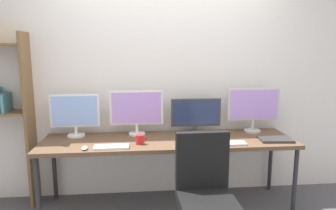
% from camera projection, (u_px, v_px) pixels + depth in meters
% --- Properties ---
extents(wall_back, '(4.97, 0.10, 2.60)m').
position_uv_depth(wall_back, '(165.00, 81.00, 3.49)').
color(wall_back, silver).
rests_on(wall_back, ground_plane).
extents(desk, '(2.57, 0.68, 0.74)m').
position_uv_depth(desk, '(168.00, 144.00, 3.18)').
color(desk, brown).
rests_on(desk, ground_plane).
extents(office_chair, '(0.52, 0.52, 0.99)m').
position_uv_depth(office_chair, '(205.00, 207.00, 2.48)').
color(office_chair, '#2D2D33').
rests_on(office_chair, ground_plane).
extents(monitor_far_left, '(0.51, 0.18, 0.45)m').
position_uv_depth(monitor_far_left, '(75.00, 113.00, 3.25)').
color(monitor_far_left, silver).
rests_on(monitor_far_left, desk).
extents(monitor_center_left, '(0.57, 0.18, 0.48)m').
position_uv_depth(monitor_center_left, '(137.00, 110.00, 3.30)').
color(monitor_center_left, silver).
rests_on(monitor_center_left, desk).
extents(monitor_center_right, '(0.55, 0.18, 0.38)m').
position_uv_depth(monitor_center_right, '(196.00, 115.00, 3.37)').
color(monitor_center_right, '#38383D').
rests_on(monitor_center_right, desk).
extents(monitor_far_right, '(0.58, 0.18, 0.49)m').
position_uv_depth(monitor_far_right, '(253.00, 107.00, 3.42)').
color(monitor_far_right, silver).
rests_on(monitor_far_right, desk).
extents(keyboard_left, '(0.33, 0.13, 0.02)m').
position_uv_depth(keyboard_left, '(111.00, 147.00, 2.89)').
color(keyboard_left, silver).
rests_on(keyboard_left, desk).
extents(keyboard_right, '(0.34, 0.13, 0.02)m').
position_uv_depth(keyboard_right, '(228.00, 143.00, 3.00)').
color(keyboard_right, silver).
rests_on(keyboard_right, desk).
extents(computer_mouse, '(0.06, 0.10, 0.03)m').
position_uv_depth(computer_mouse, '(85.00, 148.00, 2.84)').
color(computer_mouse, silver).
rests_on(computer_mouse, desk).
extents(laptop_closed, '(0.34, 0.25, 0.02)m').
position_uv_depth(laptop_closed, '(275.00, 139.00, 3.13)').
color(laptop_closed, '#2D2D2D').
rests_on(laptop_closed, desk).
extents(coffee_mug, '(0.11, 0.08, 0.09)m').
position_uv_depth(coffee_mug, '(140.00, 140.00, 3.01)').
color(coffee_mug, red).
rests_on(coffee_mug, desk).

